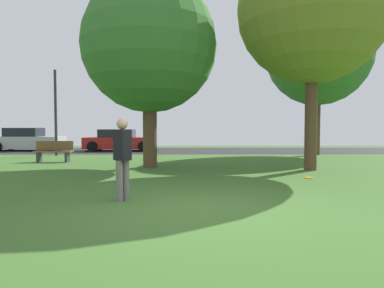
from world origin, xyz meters
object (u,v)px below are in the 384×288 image
at_px(birch_tree_lone, 318,53).
at_px(frisbee_disc, 309,178).
at_px(parked_car_silver, 27,140).
at_px(park_bench, 54,151).
at_px(person_catcher, 122,155).
at_px(street_lamp_post, 56,113).
at_px(maple_tree_near, 313,8).
at_px(parked_car_red, 120,141).
at_px(oak_tree_center, 149,46).

distance_m(birch_tree_lone, frisbee_disc, 10.91).
relative_size(birch_tree_lone, parked_car_silver, 1.93).
xyz_separation_m(parked_car_silver, park_bench, (4.50, -7.33, -0.20)).
distance_m(person_catcher, park_bench, 9.20).
height_order(parked_car_silver, street_lamp_post, street_lamp_post).
bearing_deg(maple_tree_near, parked_car_red, 130.27).
bearing_deg(oak_tree_center, street_lamp_post, 135.29).
distance_m(person_catcher, parked_car_silver, 17.79).
bearing_deg(street_lamp_post, oak_tree_center, -44.71).
xyz_separation_m(maple_tree_near, person_catcher, (-5.60, -5.06, -4.63)).
height_order(maple_tree_near, street_lamp_post, maple_tree_near).
distance_m(birch_tree_lone, parked_car_silver, 18.31).
bearing_deg(street_lamp_post, parked_car_red, 55.02).
relative_size(maple_tree_near, parked_car_red, 1.84).
bearing_deg(birch_tree_lone, person_catcher, -125.16).
xyz_separation_m(maple_tree_near, parked_car_red, (-8.60, 10.15, -4.93)).
relative_size(parked_car_red, street_lamp_post, 0.99).
relative_size(oak_tree_center, park_bench, 4.37).
distance_m(birch_tree_lone, oak_tree_center, 10.34).
bearing_deg(parked_car_red, parked_car_silver, 178.50).
height_order(frisbee_disc, park_bench, park_bench).
bearing_deg(parked_car_silver, parked_car_red, -1.50).
xyz_separation_m(maple_tree_near, birch_tree_lone, (2.75, 6.80, -0.08)).
xyz_separation_m(birch_tree_lone, frisbee_disc, (-3.49, -8.77, -5.46)).
bearing_deg(parked_car_red, frisbee_disc, -57.03).
bearing_deg(street_lamp_post, park_bench, -71.06).
distance_m(oak_tree_center, person_catcher, 6.96).
xyz_separation_m(oak_tree_center, street_lamp_post, (-5.54, 5.49, -2.25)).
xyz_separation_m(park_bench, street_lamp_post, (-1.17, 3.42, 1.79)).
bearing_deg(frisbee_disc, oak_tree_center, 149.80).
xyz_separation_m(frisbee_disc, parked_car_silver, (-13.82, 12.29, 0.65)).
relative_size(maple_tree_near, frisbee_disc, 30.21).
bearing_deg(parked_car_red, oak_tree_center, -72.52).
height_order(person_catcher, parked_car_red, person_catcher).
relative_size(maple_tree_near, oak_tree_center, 1.17).
bearing_deg(parked_car_red, maple_tree_near, -49.73).
relative_size(maple_tree_near, person_catcher, 4.88).
bearing_deg(frisbee_disc, street_lamp_post, 141.43).
bearing_deg(parked_car_silver, oak_tree_center, -46.67).
bearing_deg(person_catcher, oak_tree_center, 132.16).
bearing_deg(maple_tree_near, birch_tree_lone, 67.97).
height_order(person_catcher, street_lamp_post, street_lamp_post).
distance_m(parked_car_red, park_bench, 7.33).
height_order(maple_tree_near, frisbee_disc, maple_tree_near).
height_order(birch_tree_lone, person_catcher, birch_tree_lone).
height_order(birch_tree_lone, oak_tree_center, birch_tree_lone).
bearing_deg(maple_tree_near, frisbee_disc, -110.41).
bearing_deg(maple_tree_near, park_bench, 163.51).
distance_m(parked_car_silver, park_bench, 8.61).
relative_size(oak_tree_center, street_lamp_post, 1.55).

